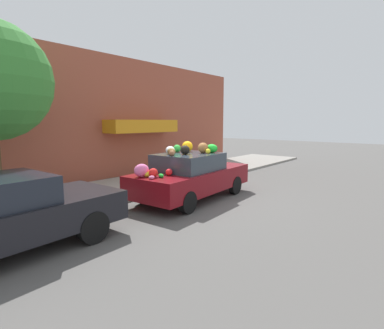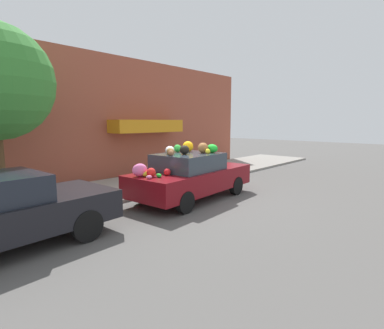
# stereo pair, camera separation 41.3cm
# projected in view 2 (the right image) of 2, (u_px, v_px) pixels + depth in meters

# --- Properties ---
(ground_plane) EXTENTS (60.00, 60.00, 0.00)m
(ground_plane) POSITION_uv_depth(u_px,v_px,m) (191.00, 198.00, 9.33)
(ground_plane) COLOR #565451
(sidewalk_curb) EXTENTS (24.00, 3.20, 0.10)m
(sidewalk_curb) POSITION_uv_depth(u_px,v_px,m) (137.00, 185.00, 11.12)
(sidewalk_curb) COLOR gray
(sidewalk_curb) RESTS_ON ground
(building_facade) EXTENTS (18.00, 1.20, 5.09)m
(building_facade) POSITION_uv_depth(u_px,v_px,m) (105.00, 118.00, 12.32)
(building_facade) COLOR #9E4C38
(building_facade) RESTS_ON ground
(fire_hydrant) EXTENTS (0.20, 0.20, 0.70)m
(fire_hydrant) POSITION_uv_depth(u_px,v_px,m) (201.00, 169.00, 12.12)
(fire_hydrant) COLOR #B2B2B7
(fire_hydrant) RESTS_ON sidewalk_curb
(art_car) EXTENTS (4.29, 2.01, 1.76)m
(art_car) POSITION_uv_depth(u_px,v_px,m) (191.00, 175.00, 9.16)
(art_car) COLOR maroon
(art_car) RESTS_ON ground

